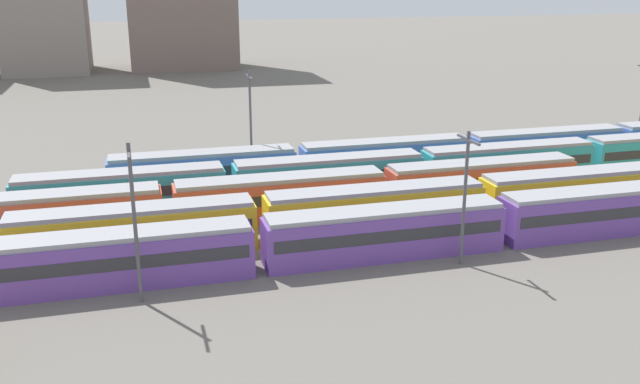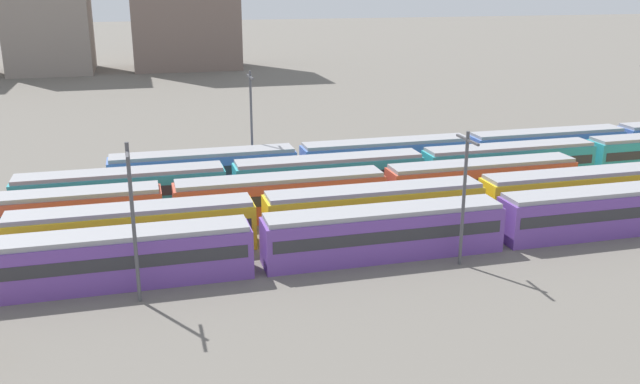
{
  "view_description": "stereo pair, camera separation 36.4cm",
  "coord_description": "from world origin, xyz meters",
  "px_view_note": "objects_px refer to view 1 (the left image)",
  "views": [
    {
      "loc": [
        -3.58,
        -44.17,
        19.66
      ],
      "look_at": [
        11.35,
        10.4,
        2.04
      ],
      "focal_mm": 38.45,
      "sensor_mm": 36.0,
      "label": 1
    },
    {
      "loc": [
        -3.23,
        -44.27,
        19.66
      ],
      "look_at": [
        11.35,
        10.4,
        2.04
      ],
      "focal_mm": 38.45,
      "sensor_mm": 36.0,
      "label": 2
    }
  ],
  "objects_px": {
    "train_track_3": "(421,169)",
    "train_track_4": "(618,141)",
    "catenary_pole_1": "(251,120)",
    "catenary_pole_2": "(134,216)",
    "train_track_0": "(385,232)",
    "catenary_pole_0": "(465,192)",
    "train_track_1": "(481,199)",
    "train_track_2": "(281,197)"
  },
  "relations": [
    {
      "from": "catenary_pole_0",
      "to": "train_track_1",
      "type": "bearing_deg",
      "value": 54.34
    },
    {
      "from": "train_track_1",
      "to": "train_track_4",
      "type": "distance_m",
      "value": 30.03
    },
    {
      "from": "train_track_0",
      "to": "catenary_pole_2",
      "type": "bearing_deg",
      "value": -170.45
    },
    {
      "from": "catenary_pole_2",
      "to": "train_track_1",
      "type": "bearing_deg",
      "value": 16.17
    },
    {
      "from": "train_track_2",
      "to": "train_track_0",
      "type": "bearing_deg",
      "value": -61.88
    },
    {
      "from": "catenary_pole_1",
      "to": "catenary_pole_0",
      "type": "bearing_deg",
      "value": -68.03
    },
    {
      "from": "train_track_4",
      "to": "catenary_pole_0",
      "type": "height_order",
      "value": "catenary_pole_0"
    },
    {
      "from": "train_track_0",
      "to": "catenary_pole_0",
      "type": "height_order",
      "value": "catenary_pole_0"
    },
    {
      "from": "train_track_0",
      "to": "train_track_4",
      "type": "height_order",
      "value": "same"
    },
    {
      "from": "train_track_4",
      "to": "catenary_pole_0",
      "type": "relative_size",
      "value": 11.5
    },
    {
      "from": "train_track_2",
      "to": "train_track_4",
      "type": "xyz_separation_m",
      "value": [
        41.78,
        10.4,
        0.0
      ]
    },
    {
      "from": "train_track_2",
      "to": "catenary_pole_1",
      "type": "distance_m",
      "value": 13.76
    },
    {
      "from": "catenary_pole_0",
      "to": "catenary_pole_1",
      "type": "relative_size",
      "value": 0.89
    },
    {
      "from": "train_track_2",
      "to": "train_track_4",
      "type": "bearing_deg",
      "value": 13.98
    },
    {
      "from": "train_track_1",
      "to": "catenary_pole_1",
      "type": "height_order",
      "value": "catenary_pole_1"
    },
    {
      "from": "train_track_1",
      "to": "train_track_4",
      "type": "relative_size",
      "value": 0.66
    },
    {
      "from": "train_track_3",
      "to": "train_track_4",
      "type": "height_order",
      "value": "same"
    },
    {
      "from": "train_track_1",
      "to": "train_track_4",
      "type": "xyz_separation_m",
      "value": [
        25.67,
        15.6,
        0.0
      ]
    },
    {
      "from": "train_track_0",
      "to": "catenary_pole_2",
      "type": "distance_m",
      "value": 18.22
    },
    {
      "from": "train_track_2",
      "to": "catenary_pole_1",
      "type": "bearing_deg",
      "value": 90.98
    },
    {
      "from": "train_track_4",
      "to": "catenary_pole_1",
      "type": "relative_size",
      "value": 10.23
    },
    {
      "from": "train_track_3",
      "to": "catenary_pole_0",
      "type": "bearing_deg",
      "value": -104.72
    },
    {
      "from": "train_track_3",
      "to": "train_track_4",
      "type": "xyz_separation_m",
      "value": [
        26.56,
        5.2,
        0.0
      ]
    },
    {
      "from": "catenary_pole_2",
      "to": "train_track_0",
      "type": "bearing_deg",
      "value": 9.55
    },
    {
      "from": "catenary_pole_0",
      "to": "train_track_3",
      "type": "bearing_deg",
      "value": 75.28
    },
    {
      "from": "train_track_4",
      "to": "catenary_pole_1",
      "type": "bearing_deg",
      "value": 176.31
    },
    {
      "from": "train_track_1",
      "to": "train_track_3",
      "type": "bearing_deg",
      "value": 94.94
    },
    {
      "from": "train_track_2",
      "to": "train_track_4",
      "type": "distance_m",
      "value": 43.05
    },
    {
      "from": "catenary_pole_2",
      "to": "train_track_3",
      "type": "bearing_deg",
      "value": 34.28
    },
    {
      "from": "train_track_2",
      "to": "catenary_pole_0",
      "type": "xyz_separation_m",
      "value": [
        10.38,
        -13.19,
        3.53
      ]
    },
    {
      "from": "train_track_1",
      "to": "catenary_pole_0",
      "type": "relative_size",
      "value": 7.64
    },
    {
      "from": "train_track_4",
      "to": "catenary_pole_2",
      "type": "bearing_deg",
      "value": -156.17
    },
    {
      "from": "train_track_2",
      "to": "catenary_pole_1",
      "type": "xyz_separation_m",
      "value": [
        -0.23,
        13.11,
        4.15
      ]
    },
    {
      "from": "train_track_1",
      "to": "catenary_pole_0",
      "type": "distance_m",
      "value": 10.45
    },
    {
      "from": "train_track_3",
      "to": "catenary_pole_1",
      "type": "relative_size",
      "value": 6.8
    },
    {
      "from": "train_track_0",
      "to": "catenary_pole_1",
      "type": "height_order",
      "value": "catenary_pole_1"
    },
    {
      "from": "train_track_1",
      "to": "train_track_4",
      "type": "bearing_deg",
      "value": 31.29
    },
    {
      "from": "train_track_2",
      "to": "train_track_4",
      "type": "height_order",
      "value": "same"
    },
    {
      "from": "train_track_0",
      "to": "train_track_1",
      "type": "relative_size",
      "value": 0.75
    },
    {
      "from": "catenary_pole_1",
      "to": "train_track_2",
      "type": "bearing_deg",
      "value": -89.02
    },
    {
      "from": "train_track_3",
      "to": "catenary_pole_1",
      "type": "distance_m",
      "value": 17.84
    },
    {
      "from": "catenary_pole_2",
      "to": "train_track_2",
      "type": "bearing_deg",
      "value": 48.05
    }
  ]
}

